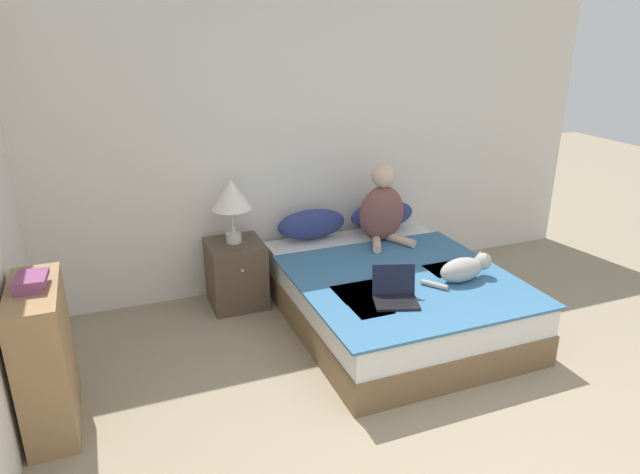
# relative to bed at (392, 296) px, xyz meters

# --- Properties ---
(wall_back) EXTENTS (5.58, 0.05, 2.55)m
(wall_back) POSITION_rel_bed_xyz_m (-0.30, 1.06, 1.05)
(wall_back) COLOR silver
(wall_back) RESTS_ON ground_plane
(bed) EXTENTS (1.58, 1.96, 0.46)m
(bed) POSITION_rel_bed_xyz_m (0.00, 0.00, 0.00)
(bed) COLOR brown
(bed) RESTS_ON ground_plane
(pillow_near) EXTENTS (0.62, 0.20, 0.26)m
(pillow_near) POSITION_rel_bed_xyz_m (-0.34, 0.86, 0.36)
(pillow_near) COLOR navy
(pillow_near) RESTS_ON bed
(pillow_far) EXTENTS (0.62, 0.20, 0.26)m
(pillow_far) POSITION_rel_bed_xyz_m (0.34, 0.86, 0.36)
(pillow_far) COLOR navy
(pillow_far) RESTS_ON bed
(person_sitting) EXTENTS (0.41, 0.40, 0.68)m
(person_sitting) POSITION_rel_bed_xyz_m (0.20, 0.59, 0.52)
(person_sitting) COLOR brown
(person_sitting) RESTS_ON bed
(cat_tabby) EXTENTS (0.57, 0.22, 0.19)m
(cat_tabby) POSITION_rel_bed_xyz_m (0.39, -0.36, 0.32)
(cat_tabby) COLOR #A8A399
(cat_tabby) RESTS_ON bed
(laptop_open) EXTENTS (0.36, 0.34, 0.23)m
(laptop_open) POSITION_rel_bed_xyz_m (-0.24, -0.48, 0.28)
(laptop_open) COLOR black
(laptop_open) RESTS_ON bed
(nightstand) EXTENTS (0.44, 0.47, 0.55)m
(nightstand) POSITION_rel_bed_xyz_m (-1.05, 0.76, 0.05)
(nightstand) COLOR brown
(nightstand) RESTS_ON ground_plane
(table_lamp) EXTENTS (0.33, 0.33, 0.53)m
(table_lamp) POSITION_rel_bed_xyz_m (-1.06, 0.77, 0.72)
(table_lamp) COLOR beige
(table_lamp) RESTS_ON nightstand
(bookshelf) EXTENTS (0.27, 0.68, 0.89)m
(bookshelf) POSITION_rel_bed_xyz_m (-2.43, -0.35, 0.22)
(bookshelf) COLOR #99754C
(bookshelf) RESTS_ON ground_plane
(book_stack_top) EXTENTS (0.18, 0.22, 0.07)m
(book_stack_top) POSITION_rel_bed_xyz_m (-2.42, -0.35, 0.70)
(book_stack_top) COLOR #844270
(book_stack_top) RESTS_ON bookshelf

